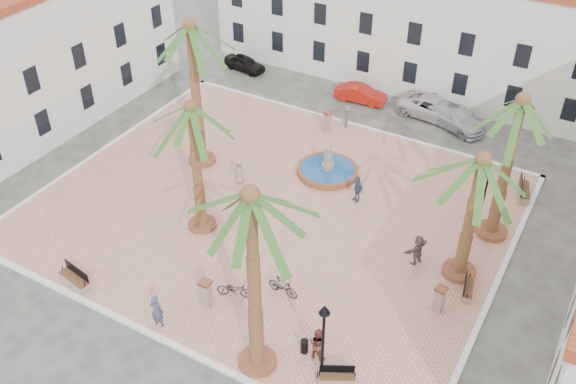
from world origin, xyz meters
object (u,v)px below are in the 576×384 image
object	(u,v)px
litter_bin	(304,346)
car_red	(361,94)
bollard_n	(328,121)
pedestrian_east	(418,250)
bollard_se	(206,293)
car_white	(436,108)
car_silver	(453,117)
palm_s	(251,216)
bench_ne	(524,192)
lamppost_s	(324,330)
fountain	(328,170)
pedestrian_fountain_a	(239,172)
pedestrian_north	(347,116)
bench_e	(467,289)
bicycle_b	(283,287)
palm_sw	(192,122)
bicycle_a	(234,289)
bench_se	(337,378)
palm_nw	(191,42)
pedestrian_fountain_b	(357,188)
cyclist_b	(317,343)
palm_e	(480,175)
palm_ne	(519,117)
bollard_e	(440,299)
lamppost_e	(486,189)
car_black	(245,63)
bench_s	(75,280)

from	to	relation	value
litter_bin	car_red	distance (m)	24.13
bollard_n	pedestrian_east	world-z (taller)	pedestrian_east
bollard_se	car_white	distance (m)	23.40
litter_bin	car_silver	distance (m)	22.77
palm_s	bench_ne	xyz separation A→B (m)	(7.23, 18.32, -8.02)
bench_ne	lamppost_s	bearing A→B (deg)	151.01
fountain	pedestrian_fountain_a	xyz separation A→B (m)	(-4.22, -3.54, 0.52)
pedestrian_north	car_red	world-z (taller)	pedestrian_north
bollard_se	car_red	size ratio (longest dim) A/B	0.41
pedestrian_fountain_a	car_silver	size ratio (longest dim) A/B	0.32
bench_e	bicycle_b	size ratio (longest dim) A/B	0.98
lamppost_s	litter_bin	distance (m)	3.05
pedestrian_fountain_a	palm_sw	bearing A→B (deg)	-110.16
bicycle_b	bollard_se	bearing A→B (deg)	135.75
pedestrian_east	bicycle_a	bearing A→B (deg)	-23.14
lamppost_s	bollard_se	xyz separation A→B (m)	(-6.73, 1.00, -2.18)
bench_e	lamppost_s	bearing A→B (deg)	141.95
palm_sw	car_silver	distance (m)	20.70
bench_se	bollard_se	bearing A→B (deg)	144.69
palm_nw	pedestrian_fountain_b	xyz separation A→B (m)	(10.36, 1.14, -7.31)
litter_bin	cyclist_b	distance (m)	0.80
bollard_se	palm_e	bearing A→B (deg)	39.75
pedestrian_east	palm_ne	bearing A→B (deg)	169.95
palm_s	palm_sw	bearing A→B (deg)	139.65
bollard_e	palm_sw	bearing A→B (deg)	-178.24
lamppost_e	litter_bin	size ratio (longest dim) A/B	5.17
bicycle_a	car_silver	world-z (taller)	car_silver
palm_e	lamppost_e	world-z (taller)	palm_e
bollard_e	pedestrian_east	size ratio (longest dim) A/B	0.85
palm_sw	palm_ne	size ratio (longest dim) A/B	0.92
fountain	bollard_n	xyz separation A→B (m)	(-2.33, 4.59, 0.48)
palm_s	palm_e	size ratio (longest dim) A/B	1.31
bollard_se	car_black	world-z (taller)	bollard_se
bench_e	car_red	distance (m)	20.30
bollard_se	bollard_e	bearing A→B (deg)	28.02
bollard_e	car_black	bearing A→B (deg)	141.74
bollard_se	litter_bin	world-z (taller)	bollard_se
bollard_n	car_black	world-z (taller)	bollard_n
bench_ne	car_black	xyz separation A→B (m)	(-23.78, 6.33, 0.16)
lamppost_e	pedestrian_fountain_b	size ratio (longest dim) A/B	2.14
palm_ne	litter_bin	world-z (taller)	palm_ne
palm_nw	bollard_e	size ratio (longest dim) A/B	6.42
pedestrian_fountain_a	pedestrian_east	world-z (taller)	pedestrian_east
bench_e	car_red	world-z (taller)	car_red
palm_nw	bicycle_a	size ratio (longest dim) A/B	5.37
bench_se	cyclist_b	size ratio (longest dim) A/B	0.96
palm_nw	bench_s	bearing A→B (deg)	-85.17
fountain	bench_ne	xyz separation A→B (m)	(11.19, 3.67, 0.03)
lamppost_e	pedestrian_fountain_a	xyz separation A→B (m)	(-13.88, -3.22, -1.68)
bollard_e	car_silver	distance (m)	18.07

